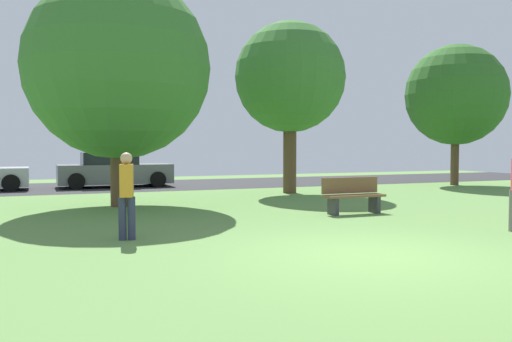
# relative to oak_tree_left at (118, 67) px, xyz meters

# --- Properties ---
(ground_plane) EXTENTS (44.00, 44.00, 0.00)m
(ground_plane) POSITION_rel_oak_tree_left_xyz_m (2.63, -8.42, -3.87)
(ground_plane) COLOR #5B8442
(road_strip) EXTENTS (44.00, 6.40, 0.01)m
(road_strip) POSITION_rel_oak_tree_left_xyz_m (2.63, 7.58, -3.86)
(road_strip) COLOR #28282B
(road_strip) RESTS_ON ground_plane
(oak_tree_left) EXTENTS (5.11, 5.11, 6.43)m
(oak_tree_left) POSITION_rel_oak_tree_left_xyz_m (0.00, 0.00, 0.00)
(oak_tree_left) COLOR brown
(oak_tree_left) RESTS_ON ground_plane
(birch_tree_lone) EXTENTS (4.27, 4.27, 5.99)m
(birch_tree_lone) POSITION_rel_oak_tree_left_xyz_m (14.49, 2.80, -0.02)
(birch_tree_lone) COLOR brown
(birch_tree_lone) RESTS_ON ground_plane
(maple_tree_far) EXTENTS (3.93, 3.93, 6.10)m
(maple_tree_far) POSITION_rel_oak_tree_left_xyz_m (6.26, 2.02, 0.23)
(maple_tree_far) COLOR brown
(maple_tree_far) RESTS_ON ground_plane
(person_bystander) EXTENTS (0.30, 0.36, 1.58)m
(person_bystander) POSITION_rel_oak_tree_left_xyz_m (-0.66, -5.58, -3.00)
(person_bystander) COLOR #2D334C
(person_bystander) RESTS_ON ground_plane
(parked_car_grey) EXTENTS (4.50, 2.04, 1.42)m
(parked_car_grey) POSITION_rel_oak_tree_left_xyz_m (0.81, 7.32, -3.21)
(parked_car_grey) COLOR slate
(parked_car_grey) RESTS_ON ground_plane
(park_bench) EXTENTS (1.60, 0.45, 0.90)m
(park_bench) POSITION_rel_oak_tree_left_xyz_m (5.16, -3.87, -3.40)
(park_bench) COLOR brown
(park_bench) RESTS_ON ground_plane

